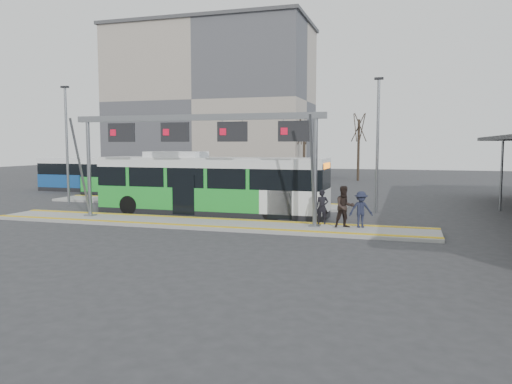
# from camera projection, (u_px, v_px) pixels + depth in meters

# --- Properties ---
(ground) EXTENTS (120.00, 120.00, 0.00)m
(ground) POSITION_uv_depth(u_px,v_px,m) (202.00, 225.00, 24.23)
(ground) COLOR #2D2D30
(ground) RESTS_ON ground
(platform_main) EXTENTS (22.00, 3.00, 0.15)m
(platform_main) POSITION_uv_depth(u_px,v_px,m) (202.00, 223.00, 24.23)
(platform_main) COLOR gray
(platform_main) RESTS_ON ground
(platform_second) EXTENTS (20.00, 3.00, 0.15)m
(platform_second) POSITION_uv_depth(u_px,v_px,m) (194.00, 203.00, 33.01)
(platform_second) COLOR gray
(platform_second) RESTS_ON ground
(tactile_main) EXTENTS (22.00, 2.65, 0.02)m
(tactile_main) POSITION_uv_depth(u_px,v_px,m) (202.00, 222.00, 24.22)
(tactile_main) COLOR gold
(tactile_main) RESTS_ON platform_main
(tactile_second) EXTENTS (20.00, 0.35, 0.02)m
(tactile_second) POSITION_uv_depth(u_px,v_px,m) (200.00, 199.00, 34.09)
(tactile_second) COLOR gold
(tactile_second) RESTS_ON platform_second
(gantry) EXTENTS (13.00, 1.68, 5.20)m
(gantry) POSITION_uv_depth(u_px,v_px,m) (196.00, 136.00, 24.17)
(gantry) COLOR slate
(gantry) RESTS_ON platform_main
(apartment_block) EXTENTS (24.50, 12.50, 18.40)m
(apartment_block) POSITION_uv_depth(u_px,v_px,m) (211.00, 102.00, 61.72)
(apartment_block) COLOR #A19486
(apartment_block) RESTS_ON ground
(hero_bus) EXTENTS (12.80, 2.87, 3.51)m
(hero_bus) POSITION_uv_depth(u_px,v_px,m) (211.00, 186.00, 27.51)
(hero_bus) COLOR black
(hero_bus) RESTS_ON ground
(bg_bus_green) EXTENTS (11.79, 3.12, 2.92)m
(bg_bus_green) POSITION_uv_depth(u_px,v_px,m) (158.00, 177.00, 37.69)
(bg_bus_green) COLOR black
(bg_bus_green) RESTS_ON ground
(bg_bus_blue) EXTENTS (10.80, 2.57, 2.81)m
(bg_bus_blue) POSITION_uv_depth(u_px,v_px,m) (100.00, 175.00, 41.66)
(bg_bus_blue) COLOR black
(bg_bus_blue) RESTS_ON ground
(passenger_a) EXTENTS (0.62, 0.43, 1.62)m
(passenger_a) POSITION_uv_depth(u_px,v_px,m) (322.00, 207.00, 23.47)
(passenger_a) COLOR black
(passenger_a) RESTS_ON platform_main
(passenger_b) EXTENTS (1.14, 1.04, 1.89)m
(passenger_b) POSITION_uv_depth(u_px,v_px,m) (345.00, 207.00, 22.47)
(passenger_b) COLOR black
(passenger_b) RESTS_ON platform_main
(passenger_c) EXTENTS (1.21, 0.93, 1.64)m
(passenger_c) POSITION_uv_depth(u_px,v_px,m) (361.00, 209.00, 22.47)
(passenger_c) COLOR #1D2134
(passenger_c) RESTS_ON platform_main
(tree_left) EXTENTS (1.40, 1.40, 6.98)m
(tree_left) POSITION_uv_depth(u_px,v_px,m) (304.00, 132.00, 53.06)
(tree_left) COLOR #382B21
(tree_left) RESTS_ON ground
(tree_mid) EXTENTS (1.40, 1.40, 7.52)m
(tree_mid) POSITION_uv_depth(u_px,v_px,m) (359.00, 128.00, 53.73)
(tree_mid) COLOR #382B21
(tree_mid) RESTS_ON ground
(tree_far) EXTENTS (1.40, 1.40, 7.70)m
(tree_far) POSITION_uv_depth(u_px,v_px,m) (117.00, 129.00, 61.18)
(tree_far) COLOR #382B21
(tree_far) RESTS_ON ground
(lamp_west) EXTENTS (0.50, 0.25, 7.64)m
(lamp_west) POSITION_uv_depth(u_px,v_px,m) (67.00, 142.00, 32.26)
(lamp_west) COLOR slate
(lamp_west) RESTS_ON ground
(lamp_east) EXTENTS (0.50, 0.25, 7.64)m
(lamp_east) POSITION_uv_depth(u_px,v_px,m) (378.00, 142.00, 28.19)
(lamp_east) COLOR slate
(lamp_east) RESTS_ON ground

